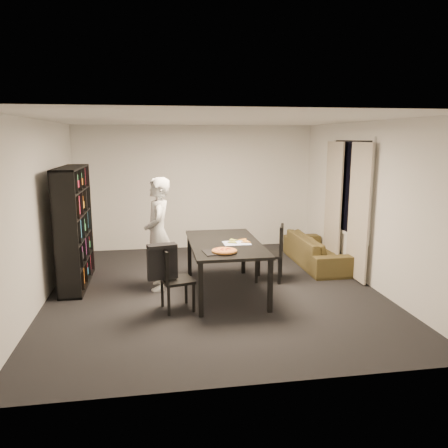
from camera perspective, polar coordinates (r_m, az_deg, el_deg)
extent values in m
cube|color=black|center=(6.95, -1.32, -8.50)|extent=(5.00, 5.50, 0.01)
cube|color=white|center=(6.55, -1.43, 13.46)|extent=(5.00, 5.50, 0.01)
cube|color=white|center=(9.33, -3.69, 4.76)|extent=(5.00, 0.01, 2.60)
cube|color=white|center=(3.97, 4.07, -4.02)|extent=(5.00, 0.01, 2.60)
cube|color=white|center=(6.76, -22.88, 1.45)|extent=(0.01, 5.50, 2.60)
cube|color=white|center=(7.39, 18.23, 2.53)|extent=(0.01, 5.50, 2.60)
cube|color=black|center=(7.89, 16.23, 4.63)|extent=(0.02, 1.40, 1.60)
cube|color=white|center=(7.89, 16.20, 4.63)|extent=(0.03, 1.52, 1.72)
cube|color=#B9AF9D|center=(7.44, 17.20, 1.47)|extent=(0.03, 0.70, 2.25)
cube|color=#B9AF9D|center=(8.37, 14.06, 2.67)|extent=(0.03, 0.70, 2.25)
cube|color=black|center=(7.33, -18.98, -0.37)|extent=(0.35, 1.50, 1.90)
cube|color=black|center=(6.62, 0.14, -2.58)|extent=(1.05, 1.89, 0.04)
cube|color=black|center=(5.82, -3.06, -8.59)|extent=(0.06, 0.06, 0.74)
cube|color=black|center=(5.99, 6.05, -8.06)|extent=(0.06, 0.06, 0.74)
cube|color=black|center=(7.52, -4.53, -4.03)|extent=(0.06, 0.06, 0.74)
cube|color=black|center=(7.65, 2.55, -3.74)|extent=(0.06, 0.06, 0.74)
cube|color=black|center=(6.07, -6.11, -7.33)|extent=(0.49, 0.49, 0.04)
cube|color=black|center=(5.96, -7.86, -5.35)|extent=(0.13, 0.41, 0.44)
cube|color=black|center=(5.90, -7.91, -3.50)|extent=(0.12, 0.38, 0.05)
cube|color=black|center=(6.04, -3.98, -9.61)|extent=(0.04, 0.04, 0.40)
cube|color=black|center=(6.35, -4.98, -8.56)|extent=(0.04, 0.04, 0.40)
cube|color=black|center=(5.95, -7.22, -10.01)|extent=(0.04, 0.04, 0.40)
cube|color=black|center=(6.26, -8.07, -8.92)|extent=(0.04, 0.04, 0.40)
cube|color=black|center=(7.29, 5.90, -3.93)|extent=(0.56, 0.56, 0.04)
cube|color=black|center=(7.21, 7.50, -2.04)|extent=(0.19, 0.42, 0.47)
cube|color=black|center=(7.17, 7.55, -0.38)|extent=(0.17, 0.40, 0.05)
cube|color=black|center=(7.55, 4.56, -5.22)|extent=(0.04, 0.04, 0.43)
cube|color=black|center=(7.19, 4.24, -6.05)|extent=(0.04, 0.04, 0.43)
cube|color=black|center=(7.52, 7.41, -5.34)|extent=(0.04, 0.04, 0.43)
cube|color=black|center=(7.16, 7.23, -6.18)|extent=(0.04, 0.04, 0.43)
cube|color=black|center=(5.95, -8.05, -5.15)|extent=(0.41, 0.17, 0.44)
cube|color=black|center=(5.88, -8.11, -2.88)|extent=(0.42, 0.25, 0.05)
imported|color=silver|center=(6.84, -8.61, -1.30)|extent=(0.43, 0.65, 1.75)
cube|color=black|center=(6.03, -0.73, -3.69)|extent=(0.44, 0.37, 0.01)
cylinder|color=#9C622D|center=(6.02, 0.05, -3.54)|extent=(0.35, 0.35, 0.02)
cylinder|color=yellow|center=(6.01, 0.05, -3.40)|extent=(0.31, 0.31, 0.01)
cube|color=white|center=(6.54, 1.67, -2.52)|extent=(0.40, 0.30, 0.01)
imported|color=#443D1B|center=(8.36, 12.04, -3.38)|extent=(0.73, 1.88, 0.55)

